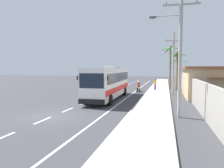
{
  "coord_description": "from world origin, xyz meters",
  "views": [
    {
      "loc": [
        7.92,
        -13.84,
        3.46
      ],
      "look_at": [
        2.0,
        9.52,
        1.7
      ],
      "focal_mm": 34.41,
      "sensor_mm": 36.0,
      "label": 1
    }
  ],
  "objects_px": {
    "coach_bus_foreground": "(109,82)",
    "utility_pole_mid": "(173,62)",
    "palm_third": "(170,58)",
    "palm_second": "(178,65)",
    "motorcycle_beside_bus": "(138,87)",
    "palm_nearest": "(177,64)",
    "utility_pole_nearest": "(179,46)",
    "pedestrian_near_kerb": "(155,84)"
  },
  "relations": [
    {
      "from": "coach_bus_foreground",
      "to": "utility_pole_mid",
      "type": "relative_size",
      "value": 1.52
    },
    {
      "from": "coach_bus_foreground",
      "to": "palm_third",
      "type": "distance_m",
      "value": 16.12
    },
    {
      "from": "palm_second",
      "to": "motorcycle_beside_bus",
      "type": "bearing_deg",
      "value": -122.8
    },
    {
      "from": "palm_nearest",
      "to": "palm_third",
      "type": "bearing_deg",
      "value": 113.97
    },
    {
      "from": "coach_bus_foreground",
      "to": "utility_pole_nearest",
      "type": "bearing_deg",
      "value": -47.34
    },
    {
      "from": "motorcycle_beside_bus",
      "to": "palm_second",
      "type": "xyz_separation_m",
      "value": [
        5.96,
        9.25,
        3.39
      ]
    },
    {
      "from": "pedestrian_near_kerb",
      "to": "palm_third",
      "type": "bearing_deg",
      "value": 53.22
    },
    {
      "from": "coach_bus_foreground",
      "to": "palm_third",
      "type": "xyz_separation_m",
      "value": [
        6.89,
        14.19,
        3.29
      ]
    },
    {
      "from": "palm_third",
      "to": "motorcycle_beside_bus",
      "type": "bearing_deg",
      "value": -127.35
    },
    {
      "from": "coach_bus_foreground",
      "to": "utility_pole_mid",
      "type": "bearing_deg",
      "value": 38.87
    },
    {
      "from": "palm_nearest",
      "to": "palm_second",
      "type": "bearing_deg",
      "value": 86.52
    },
    {
      "from": "palm_second",
      "to": "palm_nearest",
      "type": "bearing_deg",
      "value": -93.48
    },
    {
      "from": "utility_pole_nearest",
      "to": "utility_pole_mid",
      "type": "xyz_separation_m",
      "value": [
        0.03,
        13.5,
        -0.79
      ]
    },
    {
      "from": "coach_bus_foreground",
      "to": "palm_second",
      "type": "relative_size",
      "value": 2.27
    },
    {
      "from": "coach_bus_foreground",
      "to": "palm_nearest",
      "type": "height_order",
      "value": "palm_nearest"
    },
    {
      "from": "palm_nearest",
      "to": "palm_second",
      "type": "relative_size",
      "value": 1.15
    },
    {
      "from": "pedestrian_near_kerb",
      "to": "palm_second",
      "type": "height_order",
      "value": "palm_second"
    },
    {
      "from": "motorcycle_beside_bus",
      "to": "palm_second",
      "type": "relative_size",
      "value": 0.36
    },
    {
      "from": "utility_pole_mid",
      "to": "pedestrian_near_kerb",
      "type": "bearing_deg",
      "value": 118.55
    },
    {
      "from": "coach_bus_foreground",
      "to": "utility_pole_nearest",
      "type": "relative_size",
      "value": 1.29
    },
    {
      "from": "motorcycle_beside_bus",
      "to": "utility_pole_nearest",
      "type": "distance_m",
      "value": 17.22
    },
    {
      "from": "utility_pole_mid",
      "to": "palm_nearest",
      "type": "xyz_separation_m",
      "value": [
        0.79,
        6.06,
        -0.07
      ]
    },
    {
      "from": "coach_bus_foreground",
      "to": "palm_third",
      "type": "relative_size",
      "value": 1.68
    },
    {
      "from": "palm_third",
      "to": "coach_bus_foreground",
      "type": "bearing_deg",
      "value": -115.9
    },
    {
      "from": "utility_pole_nearest",
      "to": "palm_nearest",
      "type": "bearing_deg",
      "value": 87.61
    },
    {
      "from": "utility_pole_nearest",
      "to": "palm_second",
      "type": "relative_size",
      "value": 1.76
    },
    {
      "from": "pedestrian_near_kerb",
      "to": "utility_pole_nearest",
      "type": "distance_m",
      "value": 18.72
    },
    {
      "from": "utility_pole_mid",
      "to": "palm_third",
      "type": "bearing_deg",
      "value": 91.8
    },
    {
      "from": "motorcycle_beside_bus",
      "to": "pedestrian_near_kerb",
      "type": "bearing_deg",
      "value": 43.08
    },
    {
      "from": "pedestrian_near_kerb",
      "to": "utility_pole_nearest",
      "type": "height_order",
      "value": "utility_pole_nearest"
    },
    {
      "from": "coach_bus_foreground",
      "to": "pedestrian_near_kerb",
      "type": "xyz_separation_m",
      "value": [
        4.65,
        10.38,
        -0.93
      ]
    },
    {
      "from": "palm_second",
      "to": "utility_pole_mid",
      "type": "bearing_deg",
      "value": -95.52
    },
    {
      "from": "utility_pole_nearest",
      "to": "palm_second",
      "type": "bearing_deg",
      "value": 87.37
    },
    {
      "from": "utility_pole_nearest",
      "to": "palm_second",
      "type": "height_order",
      "value": "utility_pole_nearest"
    },
    {
      "from": "pedestrian_near_kerb",
      "to": "utility_pole_mid",
      "type": "bearing_deg",
      "value": -67.73
    },
    {
      "from": "motorcycle_beside_bus",
      "to": "palm_nearest",
      "type": "relative_size",
      "value": 0.32
    },
    {
      "from": "pedestrian_near_kerb",
      "to": "palm_second",
      "type": "xyz_separation_m",
      "value": [
        3.64,
        7.08,
        3.03
      ]
    },
    {
      "from": "pedestrian_near_kerb",
      "to": "coach_bus_foreground",
      "type": "bearing_deg",
      "value": -120.4
    },
    {
      "from": "utility_pole_nearest",
      "to": "palm_third",
      "type": "distance_m",
      "value": 21.93
    },
    {
      "from": "utility_pole_nearest",
      "to": "utility_pole_mid",
      "type": "distance_m",
      "value": 13.53
    },
    {
      "from": "coach_bus_foreground",
      "to": "pedestrian_near_kerb",
      "type": "bearing_deg",
      "value": 65.88
    },
    {
      "from": "utility_pole_nearest",
      "to": "palm_third",
      "type": "bearing_deg",
      "value": 90.61
    }
  ]
}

